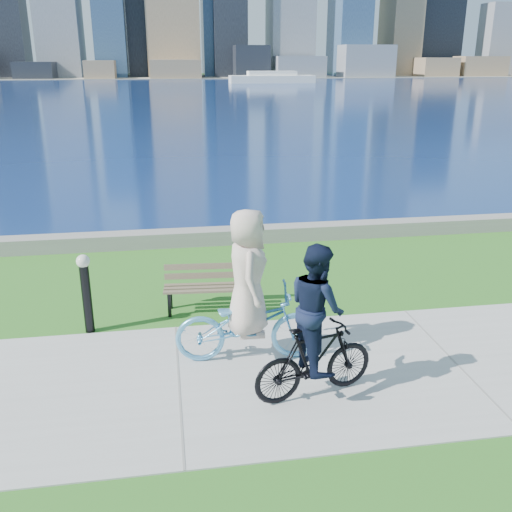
{
  "coord_description": "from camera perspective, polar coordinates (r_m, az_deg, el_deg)",
  "views": [
    {
      "loc": [
        -4.04,
        -6.84,
        4.23
      ],
      "look_at": [
        -2.61,
        2.0,
        1.1
      ],
      "focal_mm": 40.0,
      "sensor_mm": 36.0,
      "label": 1
    }
  ],
  "objects": [
    {
      "name": "bay_water",
      "position": [
        79.05,
        -6.5,
        16.08
      ],
      "size": [
        320.0,
        131.0,
        0.01
      ],
      "primitive_type": "cube",
      "color": "navy",
      "rests_on": "ground"
    },
    {
      "name": "ground",
      "position": [
        9.0,
        19.08,
        -9.94
      ],
      "size": [
        320.0,
        320.0,
        0.0
      ],
      "primitive_type": "plane",
      "color": "#26641A",
      "rests_on": "ground"
    },
    {
      "name": "far_shore",
      "position": [
        136.96,
        -7.85,
        17.34
      ],
      "size": [
        320.0,
        30.0,
        0.12
      ],
      "primitive_type": "cube",
      "color": "gray",
      "rests_on": "ground"
    },
    {
      "name": "concrete_path",
      "position": [
        8.99,
        19.09,
        -9.88
      ],
      "size": [
        80.0,
        3.5,
        0.02
      ],
      "primitive_type": "cube",
      "color": "#A7A6A1",
      "rests_on": "ground"
    },
    {
      "name": "bollard_lamp",
      "position": [
        9.45,
        -16.65,
        -3.13
      ],
      "size": [
        0.21,
        0.21,
        1.33
      ],
      "color": "black",
      "rests_on": "ground"
    },
    {
      "name": "ferry_far",
      "position": [
        103.67,
        1.59,
        17.37
      ],
      "size": [
        14.64,
        4.18,
        1.99
      ],
      "color": "white",
      "rests_on": "ground"
    },
    {
      "name": "park_bench",
      "position": [
        10.01,
        -4.8,
        -2.77
      ],
      "size": [
        1.57,
        0.64,
        0.79
      ],
      "rotation": [
        0.0,
        0.0,
        -0.07
      ],
      "color": "black",
      "rests_on": "ground"
    },
    {
      "name": "cyclist_man",
      "position": [
        7.34,
        5.97,
        -7.82
      ],
      "size": [
        0.87,
        1.75,
        2.09
      ],
      "rotation": [
        0.0,
        0.0,
        1.81
      ],
      "color": "black",
      "rests_on": "ground"
    },
    {
      "name": "cyclist_woman",
      "position": [
        8.19,
        -0.83,
        -5.02
      ],
      "size": [
        0.89,
        2.16,
        2.27
      ],
      "rotation": [
        0.0,
        0.0,
        1.5
      ],
      "color": "#5AA9DB",
      "rests_on": "ground"
    },
    {
      "name": "seawall",
      "position": [
        14.24,
        7.7,
        2.54
      ],
      "size": [
        90.0,
        0.5,
        0.35
      ],
      "primitive_type": "cube",
      "color": "gray",
      "rests_on": "ground"
    }
  ]
}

